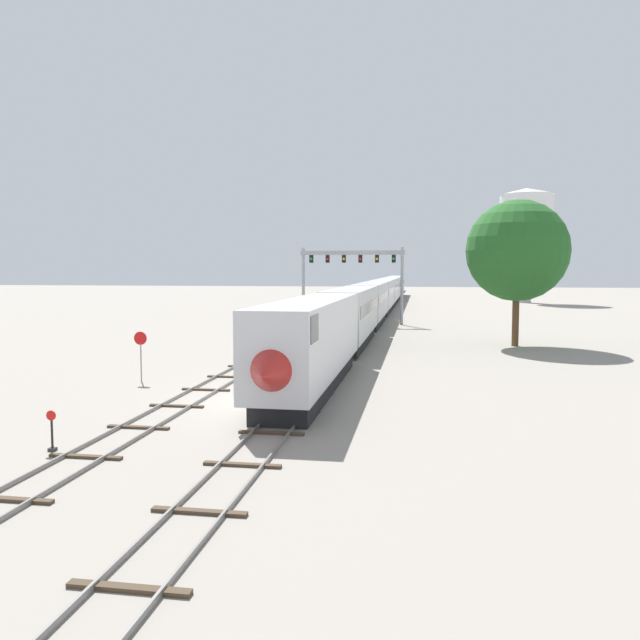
# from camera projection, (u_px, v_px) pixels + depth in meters

# --- Properties ---
(ground_plane) EXTENTS (400.00, 400.00, 0.00)m
(ground_plane) POSITION_uv_depth(u_px,v_px,m) (261.00, 401.00, 30.48)
(ground_plane) COLOR gray
(track_main) EXTENTS (2.60, 200.00, 0.16)m
(track_main) POSITION_uv_depth(u_px,v_px,m) (381.00, 314.00, 89.18)
(track_main) COLOR slate
(track_main) RESTS_ON ground
(track_near) EXTENTS (2.60, 160.00, 0.16)m
(track_near) POSITION_uv_depth(u_px,v_px,m) (320.00, 325.00, 70.38)
(track_near) COLOR slate
(track_near) RESTS_ON ground
(passenger_train) EXTENTS (3.04, 136.27, 4.80)m
(passenger_train) POSITION_uv_depth(u_px,v_px,m) (382.00, 295.00, 90.74)
(passenger_train) COLOR silver
(passenger_train) RESTS_ON ground
(signal_gantry) EXTENTS (12.10, 0.49, 8.90)m
(signal_gantry) POSITION_uv_depth(u_px,v_px,m) (352.00, 268.00, 72.21)
(signal_gantry) COLOR #999BA0
(signal_gantry) RESTS_ON ground
(water_tower) EXTENTS (10.06, 10.06, 21.70)m
(water_tower) POSITION_uv_depth(u_px,v_px,m) (526.00, 213.00, 118.59)
(water_tower) COLOR beige
(water_tower) RESTS_ON ground
(switch_stand) EXTENTS (0.36, 0.24, 1.46)m
(switch_stand) POSITION_uv_depth(u_px,v_px,m) (52.00, 437.00, 21.98)
(switch_stand) COLOR black
(switch_stand) RESTS_ON ground
(stop_sign) EXTENTS (0.76, 0.08, 2.88)m
(stop_sign) POSITION_uv_depth(u_px,v_px,m) (141.00, 349.00, 35.41)
(stop_sign) COLOR gray
(stop_sign) RESTS_ON ground
(trackside_tree_left) EXTENTS (8.37, 8.37, 12.12)m
(trackside_tree_left) POSITION_uv_depth(u_px,v_px,m) (517.00, 251.00, 51.48)
(trackside_tree_left) COLOR brown
(trackside_tree_left) RESTS_ON ground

